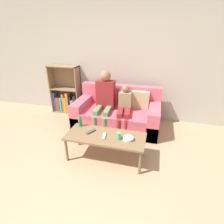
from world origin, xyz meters
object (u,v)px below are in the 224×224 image
(person_adult, at_px, (105,97))
(bookshelf, at_px, (66,96))
(bottle, at_px, (80,122))
(coffee_table, at_px, (105,138))
(person_child, at_px, (124,107))
(tv_remote_0, at_px, (91,132))
(cup_near, at_px, (119,136))
(couch, at_px, (118,114))
(snack_bowl, at_px, (128,139))
(tv_remote_1, at_px, (104,136))

(person_adult, bearing_deg, bookshelf, 155.11)
(bookshelf, distance_m, bottle, 1.66)
(coffee_table, bearing_deg, person_child, 83.90)
(bookshelf, height_order, person_adult, person_adult)
(person_child, height_order, tv_remote_0, person_child)
(cup_near, bearing_deg, couch, 103.80)
(person_child, xyz_separation_m, bottle, (-0.60, -0.78, -0.01))
(tv_remote_0, relative_size, snack_bowl, 1.10)
(coffee_table, bearing_deg, bookshelf, 134.28)
(bookshelf, bearing_deg, person_adult, -23.42)
(tv_remote_1, relative_size, snack_bowl, 1.12)
(bookshelf, xyz_separation_m, coffee_table, (1.48, -1.52, -0.03))
(person_child, relative_size, tv_remote_1, 5.26)
(tv_remote_0, bearing_deg, cup_near, 20.06)
(person_adult, xyz_separation_m, bottle, (-0.18, -0.83, -0.17))
(coffee_table, relative_size, tv_remote_0, 7.09)
(couch, relative_size, tv_remote_1, 9.90)
(bottle, bearing_deg, bookshelf, 126.33)
(bookshelf, relative_size, tv_remote_1, 6.60)
(coffee_table, distance_m, bottle, 0.54)
(bookshelf, distance_m, person_child, 1.68)
(person_adult, relative_size, tv_remote_0, 6.89)
(bottle, bearing_deg, snack_bowl, -13.38)
(couch, xyz_separation_m, bookshelf, (-1.42, 0.43, 0.14))
(coffee_table, xyz_separation_m, cup_near, (0.22, -0.04, 0.09))
(person_child, xyz_separation_m, cup_near, (0.11, -1.00, -0.04))
(tv_remote_1, height_order, snack_bowl, snack_bowl)
(bookshelf, relative_size, coffee_table, 0.95)
(person_child, distance_m, snack_bowl, 1.02)
(coffee_table, bearing_deg, couch, 93.18)
(snack_bowl, relative_size, bottle, 0.80)
(couch, relative_size, tv_remote_0, 10.09)
(tv_remote_0, height_order, tv_remote_1, same)
(bookshelf, bearing_deg, couch, -16.70)
(snack_bowl, xyz_separation_m, bottle, (-0.85, 0.20, 0.06))
(couch, bearing_deg, person_child, -38.26)
(bookshelf, distance_m, tv_remote_0, 1.92)
(coffee_table, relative_size, person_adult, 1.03)
(couch, xyz_separation_m, coffee_table, (0.06, -1.09, 0.11))
(snack_bowl, bearing_deg, person_adult, 122.99)
(coffee_table, distance_m, tv_remote_0, 0.26)
(tv_remote_1, distance_m, bottle, 0.53)
(snack_bowl, bearing_deg, bottle, 166.62)
(couch, relative_size, bookshelf, 1.50)
(person_child, distance_m, tv_remote_0, 0.99)
(person_adult, height_order, cup_near, person_adult)
(snack_bowl, bearing_deg, couch, 110.56)
(cup_near, relative_size, tv_remote_0, 0.62)
(tv_remote_0, relative_size, tv_remote_1, 0.98)
(coffee_table, distance_m, person_adult, 1.10)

